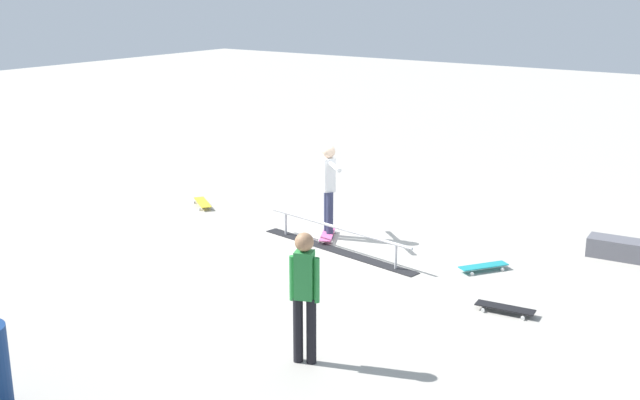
{
  "coord_description": "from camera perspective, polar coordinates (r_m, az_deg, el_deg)",
  "views": [
    {
      "loc": [
        -6.61,
        10.4,
        4.33
      ],
      "look_at": [
        0.27,
        0.67,
        1.0
      ],
      "focal_mm": 43.74,
      "sensor_mm": 36.0,
      "label": 1
    }
  ],
  "objects": [
    {
      "name": "grind_rail",
      "position": [
        13.0,
        1.27,
        -2.95
      ],
      "size": [
        3.27,
        0.73,
        0.44
      ],
      "rotation": [
        0.0,
        0.0,
        -0.15
      ],
      "color": "black",
      "rests_on": "ground_plane"
    },
    {
      "name": "ground_plane",
      "position": [
        13.06,
        2.67,
        -3.77
      ],
      "size": [
        60.0,
        60.0,
        0.0
      ],
      "primitive_type": "plane",
      "color": "#ADA89E"
    },
    {
      "name": "loose_skateboard_teal",
      "position": [
        12.43,
        11.87,
        -4.77
      ],
      "size": [
        0.61,
        0.77,
        0.09
      ],
      "rotation": [
        0.0,
        0.0,
        0.98
      ],
      "color": "teal",
      "rests_on": "ground_plane"
    },
    {
      "name": "loose_skateboard_yellow",
      "position": [
        15.81,
        -8.59,
        -0.18
      ],
      "size": [
        0.77,
        0.62,
        0.09
      ],
      "rotation": [
        0.0,
        0.0,
        5.67
      ],
      "color": "yellow",
      "rests_on": "ground_plane"
    },
    {
      "name": "bystander_green_shirt",
      "position": [
        9.04,
        -1.14,
        -6.63
      ],
      "size": [
        0.36,
        0.25,
        1.61
      ],
      "rotation": [
        0.0,
        0.0,
        0.38
      ],
      "color": "black",
      "rests_on": "ground_plane"
    },
    {
      "name": "loose_skateboard_black",
      "position": [
        10.96,
        13.39,
        -7.69
      ],
      "size": [
        0.82,
        0.33,
        0.09
      ],
      "rotation": [
        0.0,
        0.0,
        0.13
      ],
      "color": "black",
      "rests_on": "ground_plane"
    },
    {
      "name": "skateboard_main",
      "position": [
        13.66,
        0.55,
        -2.54
      ],
      "size": [
        0.55,
        0.8,
        0.09
      ],
      "rotation": [
        0.0,
        0.0,
        5.19
      ],
      "color": "#E05993",
      "rests_on": "ground_plane"
    },
    {
      "name": "skater_main",
      "position": [
        13.52,
        0.64,
        1.17
      ],
      "size": [
        1.07,
        0.91,
        1.65
      ],
      "rotation": [
        0.0,
        0.0,
        2.44
      ],
      "color": "#2D3351",
      "rests_on": "ground_plane"
    }
  ]
}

